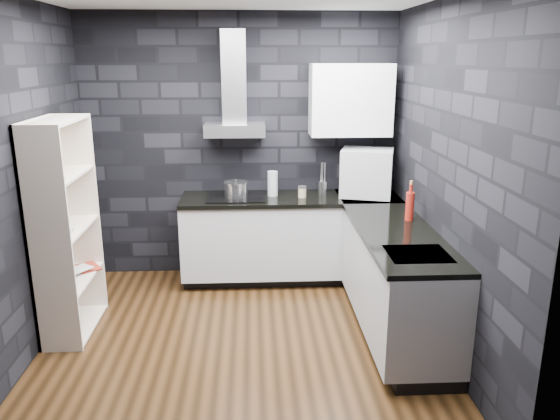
{
  "coord_description": "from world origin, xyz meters",
  "views": [
    {
      "loc": [
        0.12,
        -4.03,
        2.27
      ],
      "look_at": [
        0.35,
        0.45,
        1.0
      ],
      "focal_mm": 35.0,
      "sensor_mm": 36.0,
      "label": 1
    }
  ],
  "objects": [
    {
      "name": "wall_right",
      "position": [
        1.62,
        0.0,
        1.35
      ],
      "size": [
        0.05,
        3.2,
        2.7
      ],
      "primitive_type": "cube",
      "color": "black",
      "rests_on": "ground"
    },
    {
      "name": "appliance_garage",
      "position": [
        1.27,
        1.3,
        1.12
      ],
      "size": [
        0.59,
        0.51,
        0.5
      ],
      "primitive_type": "cube",
      "rotation": [
        0.0,
        0.0,
        -0.28
      ],
      "color": "#B8BAC0",
      "rests_on": "counter_back_top"
    },
    {
      "name": "ground",
      "position": [
        0.0,
        0.0,
        0.0
      ],
      "size": [
        3.2,
        3.2,
        0.0
      ],
      "primitive_type": "plane",
      "color": "#3C2511"
    },
    {
      "name": "counter_back_top",
      "position": [
        0.5,
        1.29,
        0.88
      ],
      "size": [
        2.2,
        0.62,
        0.04
      ],
      "primitive_type": "cube",
      "color": "black",
      "rests_on": "counter_back_cab"
    },
    {
      "name": "toekick_right",
      "position": [
        1.34,
        0.1,
        0.05
      ],
      "size": [
        0.5,
        1.78,
        0.1
      ],
      "primitive_type": "cube",
      "color": "black",
      "rests_on": "ground"
    },
    {
      "name": "counter_back_cab",
      "position": [
        0.5,
        1.3,
        0.48
      ],
      "size": [
        2.2,
        0.6,
        0.76
      ],
      "primitive_type": "cube",
      "color": "#BCBDC1",
      "rests_on": "ground"
    },
    {
      "name": "hood_chimney",
      "position": [
        -0.05,
        1.5,
        2.07
      ],
      "size": [
        0.24,
        0.2,
        0.9
      ],
      "primitive_type": "cube",
      "color": "silver",
      "rests_on": "hood_body"
    },
    {
      "name": "cooktop",
      "position": [
        -0.05,
        1.3,
        0.91
      ],
      "size": [
        0.58,
        0.5,
        0.01
      ],
      "primitive_type": "cube",
      "color": "black",
      "rests_on": "counter_back_top"
    },
    {
      "name": "glass_vase",
      "position": [
        0.32,
        1.35,
        1.03
      ],
      "size": [
        0.11,
        0.11,
        0.25
      ],
      "primitive_type": "cylinder",
      "rotation": [
        0.0,
        0.0,
        0.06
      ],
      "color": "#B6C1C4",
      "rests_on": "counter_back_top"
    },
    {
      "name": "bookshelf",
      "position": [
        -1.42,
        0.32,
        0.9
      ],
      "size": [
        0.43,
        0.83,
        1.8
      ],
      "primitive_type": "cube",
      "rotation": [
        0.0,
        0.0,
        0.11
      ],
      "color": "beige",
      "rests_on": "ground"
    },
    {
      "name": "book_second",
      "position": [
        -1.45,
        0.48,
        0.59
      ],
      "size": [
        0.13,
        0.11,
        0.21
      ],
      "primitive_type": "imported",
      "rotation": [
        0.0,
        0.0,
        -0.64
      ],
      "color": "#B2B2B2",
      "rests_on": "bookshelf"
    },
    {
      "name": "utensil_crock",
      "position": [
        0.84,
        1.45,
        0.96
      ],
      "size": [
        0.1,
        0.1,
        0.12
      ],
      "primitive_type": "cylinder",
      "rotation": [
        0.0,
        0.0,
        -0.13
      ],
      "color": "silver",
      "rests_on": "counter_back_top"
    },
    {
      "name": "wall_left",
      "position": [
        -1.62,
        0.0,
        1.35
      ],
      "size": [
        0.05,
        3.2,
        2.7
      ],
      "primitive_type": "cube",
      "color": "black",
      "rests_on": "ground"
    },
    {
      "name": "pot",
      "position": [
        -0.05,
        1.28,
        0.98
      ],
      "size": [
        0.25,
        0.25,
        0.14
      ],
      "primitive_type": "cylinder",
      "rotation": [
        0.0,
        0.0,
        0.1
      ],
      "color": "silver",
      "rests_on": "cooktop"
    },
    {
      "name": "wall_back",
      "position": [
        0.0,
        1.62,
        1.35
      ],
      "size": [
        3.2,
        0.05,
        2.7
      ],
      "primitive_type": "cube",
      "color": "black",
      "rests_on": "ground"
    },
    {
      "name": "hood_body",
      "position": [
        -0.05,
        1.43,
        1.56
      ],
      "size": [
        0.6,
        0.34,
        0.12
      ],
      "primitive_type": "cube",
      "color": "silver",
      "rests_on": "wall_back"
    },
    {
      "name": "wall_front",
      "position": [
        0.0,
        -1.62,
        1.35
      ],
      "size": [
        3.2,
        0.05,
        2.7
      ],
      "primitive_type": "cube",
      "color": "black",
      "rests_on": "ground"
    },
    {
      "name": "counter_right_cab",
      "position": [
        1.3,
        0.1,
        0.48
      ],
      "size": [
        0.6,
        1.8,
        0.76
      ],
      "primitive_type": "cube",
      "color": "#BCBDC1",
      "rests_on": "ground"
    },
    {
      "name": "upper_cabinet",
      "position": [
        1.1,
        1.43,
        1.85
      ],
      "size": [
        0.8,
        0.35,
        0.7
      ],
      "primitive_type": "cube",
      "color": "white",
      "rests_on": "wall_back"
    },
    {
      "name": "toekick_back",
      "position": [
        0.5,
        1.34,
        0.05
      ],
      "size": [
        2.18,
        0.5,
        0.1
      ],
      "primitive_type": "cube",
      "color": "black",
      "rests_on": "ground"
    },
    {
      "name": "fruit_bowl",
      "position": [
        -1.42,
        0.2,
        0.94
      ],
      "size": [
        0.28,
        0.28,
        0.06
      ],
      "primitive_type": "imported",
      "rotation": [
        0.0,
        0.0,
        -0.21
      ],
      "color": "white",
      "rests_on": "bookshelf"
    },
    {
      "name": "red_bottle",
      "position": [
        1.47,
        0.43,
        1.02
      ],
      "size": [
        0.09,
        0.09,
        0.25
      ],
      "primitive_type": "cylinder",
      "rotation": [
        0.0,
        0.0,
        0.38
      ],
      "color": "maroon",
      "rests_on": "counter_right_top"
    },
    {
      "name": "counter_right_top",
      "position": [
        1.29,
        0.1,
        0.88
      ],
      "size": [
        0.62,
        1.8,
        0.04
      ],
      "primitive_type": "cube",
      "color": "black",
      "rests_on": "counter_right_cab"
    },
    {
      "name": "sink_rim",
      "position": [
        1.3,
        -0.4,
        0.89
      ],
      "size": [
        0.44,
        0.4,
        0.01
      ],
      "primitive_type": "cube",
      "color": "silver",
      "rests_on": "counter_right_top"
    },
    {
      "name": "counter_corner_top",
      "position": [
        1.3,
        1.3,
        0.88
      ],
      "size": [
        0.62,
        0.62,
        0.04
      ],
      "primitive_type": "cube",
      "color": "black",
      "rests_on": "counter_right_cab"
    },
    {
      "name": "book_red",
      "position": [
        -1.43,
        0.51,
        0.57
      ],
      "size": [
        0.16,
        0.13,
        0.25
      ],
      "primitive_type": "imported",
      "rotation": [
        0.0,
        0.0,
        0.62
      ],
      "color": "maroon",
      "rests_on": "bookshelf"
    },
    {
      "name": "storage_jar",
      "position": [
        0.61,
        1.26,
        0.95
      ],
      "size": [
        0.1,
        0.1,
        0.1
      ],
      "primitive_type": "cylinder",
      "rotation": [
        0.0,
        0.0,
        -0.29
      ],
      "color": "tan",
      "rests_on": "counter_back_top"
    }
  ]
}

